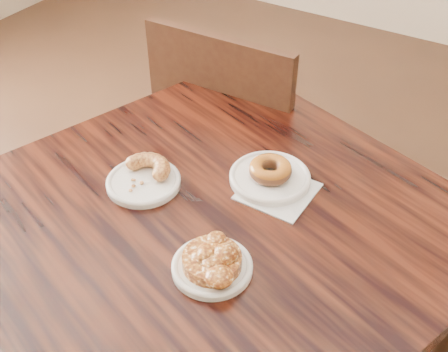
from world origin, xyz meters
The scene contains 9 objects.
cafe_table centered at (0.05, -0.11, 0.38)m, with size 0.91×0.91×0.75m, color black.
chair_far centered at (-0.19, 0.50, 0.45)m, with size 0.47×0.47×0.90m, color black, non-canonical shape.
napkin centered at (0.14, 0.01, 0.75)m, with size 0.14×0.14×0.00m, color white.
plate_donut centered at (0.10, 0.03, 0.76)m, with size 0.17×0.17×0.01m, color white.
plate_cruller centered at (-0.12, -0.11, 0.76)m, with size 0.16×0.16×0.01m, color white.
plate_fritter centered at (0.13, -0.24, 0.76)m, with size 0.15×0.15×0.01m, color white.
glazed_donut centered at (0.10, 0.03, 0.78)m, with size 0.09×0.09×0.03m, color #945915.
apple_fritter centered at (0.13, -0.24, 0.78)m, with size 0.15×0.15×0.03m, color #421707, non-canonical shape.
cruller_fragment centered at (-0.12, -0.11, 0.78)m, with size 0.12×0.12×0.03m, color brown, non-canonical shape.
Camera 1 is at (0.50, -0.80, 1.52)m, focal length 45.00 mm.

